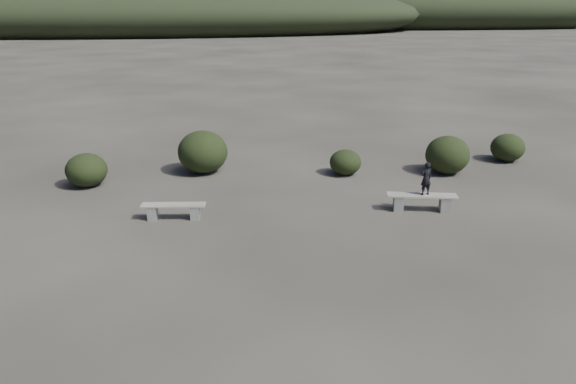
{
  "coord_description": "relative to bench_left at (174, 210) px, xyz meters",
  "views": [
    {
      "loc": [
        -1.17,
        -8.66,
        5.33
      ],
      "look_at": [
        -0.14,
        3.5,
        1.1
      ],
      "focal_mm": 35.0,
      "sensor_mm": 36.0,
      "label": 1
    }
  ],
  "objects": [
    {
      "name": "ground",
      "position": [
        2.93,
        -4.82,
        -0.25
      ],
      "size": [
        1200.0,
        1200.0,
        0.0
      ],
      "primitive_type": "plane",
      "color": "#2C2822",
      "rests_on": "ground"
    },
    {
      "name": "bench_left",
      "position": [
        0.0,
        0.0,
        0.0
      ],
      "size": [
        1.63,
        0.43,
        0.4
      ],
      "rotation": [
        0.0,
        0.0,
        -0.06
      ],
      "color": "slate",
      "rests_on": "ground"
    },
    {
      "name": "bench_right",
      "position": [
        6.45,
        0.04,
        0.03
      ],
      "size": [
        1.85,
        0.67,
        0.45
      ],
      "rotation": [
        0.0,
        0.0,
        -0.16
      ],
      "color": "slate",
      "rests_on": "ground"
    },
    {
      "name": "seated_person",
      "position": [
        6.51,
        0.03,
        0.65
      ],
      "size": [
        0.37,
        0.29,
        0.88
      ],
      "primitive_type": "imported",
      "rotation": [
        0.0,
        0.0,
        3.42
      ],
      "color": "black",
      "rests_on": "bench_right"
    },
    {
      "name": "shrub_a",
      "position": [
        -2.86,
        2.91,
        0.25
      ],
      "size": [
        1.22,
        1.22,
        1.0
      ],
      "primitive_type": "ellipsoid",
      "color": "black",
      "rests_on": "ground"
    },
    {
      "name": "shrub_b",
      "position": [
        0.52,
        4.03,
        0.44
      ],
      "size": [
        1.59,
        1.59,
        1.36
      ],
      "primitive_type": "ellipsoid",
      "color": "black",
      "rests_on": "ground"
    },
    {
      "name": "shrub_c",
      "position": [
        5.03,
        3.41,
        0.16
      ],
      "size": [
        1.0,
        1.0,
        0.8
      ],
      "primitive_type": "ellipsoid",
      "color": "black",
      "rests_on": "ground"
    },
    {
      "name": "shrub_d",
      "position": [
        8.29,
        3.28,
        0.36
      ],
      "size": [
        1.39,
        1.39,
        1.21
      ],
      "primitive_type": "ellipsoid",
      "color": "black",
      "rests_on": "ground"
    },
    {
      "name": "shrub_e",
      "position": [
        10.86,
        4.49,
        0.23
      ],
      "size": [
        1.14,
        1.14,
        0.95
      ],
      "primitive_type": "ellipsoid",
      "color": "black",
      "rests_on": "ground"
    }
  ]
}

